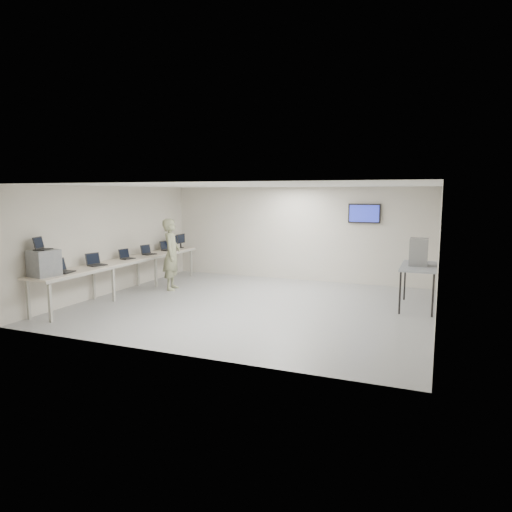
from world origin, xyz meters
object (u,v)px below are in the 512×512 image
at_px(soldier, 172,254).
at_px(side_table, 419,268).
at_px(equipment_box, 44,263).
at_px(workbench, 126,262).

xyz_separation_m(soldier, side_table, (6.33, 0.37, -0.05)).
relative_size(equipment_box, soldier, 0.28).
bearing_deg(equipment_box, side_table, 36.95).
height_order(equipment_box, side_table, equipment_box).
xyz_separation_m(workbench, side_table, (7.19, 1.21, 0.09)).
bearing_deg(equipment_box, workbench, 97.78).
height_order(workbench, soldier, soldier).
distance_m(workbench, soldier, 1.21).
relative_size(workbench, soldier, 3.09).
bearing_deg(soldier, equipment_box, 146.27).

